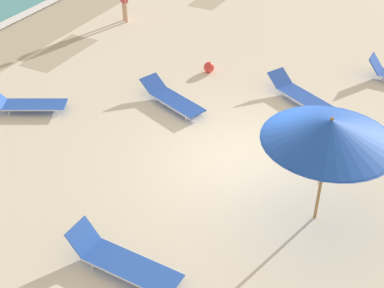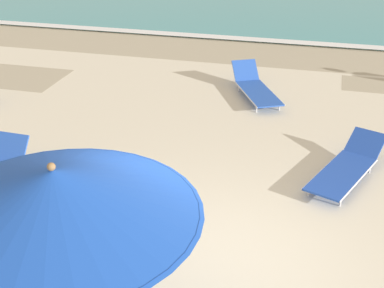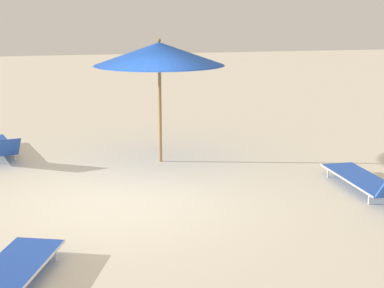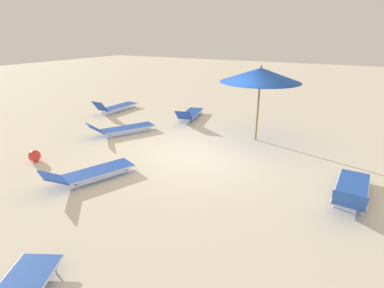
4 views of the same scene
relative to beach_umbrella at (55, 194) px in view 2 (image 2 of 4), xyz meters
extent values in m
cube|color=beige|center=(1.03, 1.91, -2.16)|extent=(60.00, 60.00, 0.16)
cube|color=#B3A68B|center=(1.03, 11.21, -2.08)|extent=(57.00, 2.20, 0.00)
cube|color=#B3A68B|center=(-5.66, 7.78, -2.08)|extent=(2.93, 1.69, 0.00)
cube|color=white|center=(1.03, 12.51, -2.02)|extent=(56.00, 0.44, 0.01)
cone|color=blue|center=(0.00, 0.00, 0.01)|extent=(2.47, 2.47, 0.43)
cylinder|color=#163D95|center=(0.00, 0.00, -0.20)|extent=(2.40, 2.40, 0.01)
sphere|color=#9E7547|center=(0.00, 0.00, 0.25)|extent=(0.07, 0.07, 0.07)
cube|color=blue|center=(2.48, 4.45, -1.91)|extent=(1.15, 1.72, 0.03)
cylinder|color=silver|center=(2.20, 4.56, -1.91)|extent=(0.62, 1.51, 0.03)
cylinder|color=silver|center=(2.76, 4.34, -1.91)|extent=(0.62, 1.51, 0.03)
cube|color=blue|center=(2.87, 5.42, -1.77)|extent=(0.72, 0.67, 0.31)
cylinder|color=silver|center=(2.01, 3.96, -2.00)|extent=(0.03, 0.03, 0.16)
cylinder|color=silver|center=(2.49, 3.77, -2.00)|extent=(0.03, 0.03, 0.16)
cylinder|color=silver|center=(2.48, 5.13, -2.00)|extent=(0.03, 0.03, 0.16)
cylinder|color=silver|center=(2.95, 4.94, -2.00)|extent=(0.03, 0.03, 0.16)
cube|color=blue|center=(0.69, 7.72, -1.91)|extent=(1.26, 1.71, 0.03)
cylinder|color=silver|center=(0.42, 7.59, -1.91)|extent=(0.76, 1.45, 0.03)
cylinder|color=silver|center=(0.96, 7.86, -1.91)|extent=(0.76, 1.45, 0.03)
cube|color=blue|center=(0.24, 8.61, -1.71)|extent=(0.70, 0.63, 0.41)
cylinder|color=silver|center=(0.75, 7.05, -2.00)|extent=(0.03, 0.03, 0.16)
cylinder|color=silver|center=(1.20, 7.28, -2.00)|extent=(0.03, 0.03, 0.16)
cylinder|color=silver|center=(0.18, 8.17, -2.00)|extent=(0.03, 0.03, 0.16)
cylinder|color=silver|center=(0.63, 8.40, -2.00)|extent=(0.03, 0.03, 0.16)
cube|color=blue|center=(-2.86, 3.53, -1.69)|extent=(0.59, 0.38, 0.46)
cylinder|color=silver|center=(-2.62, 3.15, -2.00)|extent=(0.03, 0.03, 0.16)
camera|label=1|loc=(-8.18, -1.40, 5.26)|focal=50.00mm
camera|label=2|loc=(2.03, -3.35, 2.31)|focal=50.00mm
camera|label=3|loc=(1.88, 9.94, 0.75)|focal=50.00mm
camera|label=4|loc=(-2.64, 9.09, 1.21)|focal=28.00mm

